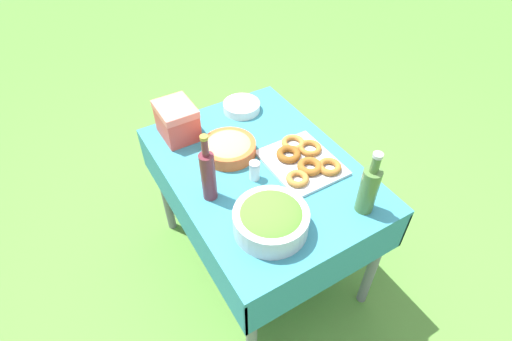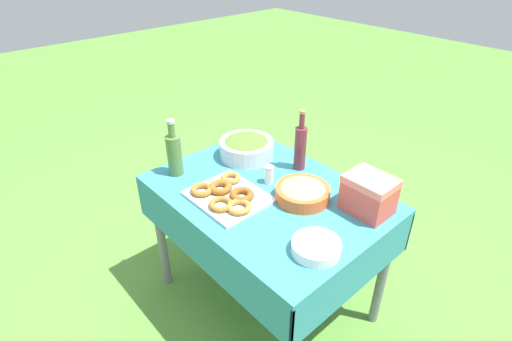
{
  "view_description": "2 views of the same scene",
  "coord_description": "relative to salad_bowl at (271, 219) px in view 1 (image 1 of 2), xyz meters",
  "views": [
    {
      "loc": [
        1.16,
        -0.72,
        2.06
      ],
      "look_at": [
        0.05,
        -0.06,
        0.82
      ],
      "focal_mm": 28.0,
      "sensor_mm": 36.0,
      "label": 1
    },
    {
      "loc": [
        -1.17,
        1.13,
        1.89
      ],
      "look_at": [
        0.04,
        0.03,
        0.89
      ],
      "focal_mm": 28.0,
      "sensor_mm": 36.0,
      "label": 2
    }
  ],
  "objects": [
    {
      "name": "donut_platter",
      "position": [
        -0.25,
        0.34,
        -0.04
      ],
      "size": [
        0.36,
        0.31,
        0.05
      ],
      "color": "silver",
      "rests_on": "picnic_table"
    },
    {
      "name": "pasta_bowl",
      "position": [
        -0.49,
        0.07,
        -0.02
      ],
      "size": [
        0.26,
        0.26,
        0.08
      ],
      "color": "#E05B28",
      "rests_on": "picnic_table"
    },
    {
      "name": "olive_oil_bottle",
      "position": [
        0.11,
        0.4,
        0.06
      ],
      "size": [
        0.08,
        0.08,
        0.31
      ],
      "color": "#4C7238",
      "rests_on": "picnic_table"
    },
    {
      "name": "picnic_table",
      "position": [
        -0.34,
        0.16,
        -0.18
      ],
      "size": [
        1.14,
        0.83,
        0.77
      ],
      "color": "teal",
      "rests_on": "ground_plane"
    },
    {
      "name": "plate_stack",
      "position": [
        -0.78,
        0.3,
        -0.04
      ],
      "size": [
        0.2,
        0.2,
        0.05
      ],
      "color": "white",
      "rests_on": "picnic_table"
    },
    {
      "name": "salad_bowl",
      "position": [
        0.0,
        0.0,
        0.0
      ],
      "size": [
        0.3,
        0.3,
        0.12
      ],
      "color": "silver",
      "rests_on": "picnic_table"
    },
    {
      "name": "ground_plane",
      "position": [
        -0.34,
        0.16,
        -0.83
      ],
      "size": [
        14.0,
        14.0,
        0.0
      ],
      "primitive_type": "plane",
      "color": "#568C38"
    },
    {
      "name": "cooler_box",
      "position": [
        -0.75,
        -0.08,
        0.03
      ],
      "size": [
        0.21,
        0.17,
        0.18
      ],
      "color": "#E04C42",
      "rests_on": "picnic_table"
    },
    {
      "name": "wine_bottle",
      "position": [
        -0.29,
        -0.13,
        0.07
      ],
      "size": [
        0.06,
        0.06,
        0.33
      ],
      "color": "maroon",
      "rests_on": "picnic_table"
    },
    {
      "name": "salt_shaker",
      "position": [
        -0.28,
        0.09,
        -0.01
      ],
      "size": [
        0.05,
        0.05,
        0.09
      ],
      "color": "white",
      "rests_on": "picnic_table"
    }
  ]
}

